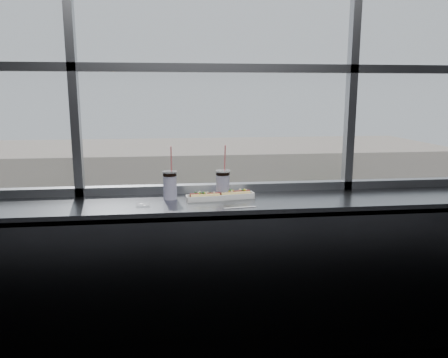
{
  "coord_description": "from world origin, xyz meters",
  "views": [
    {
      "loc": [
        -0.34,
        -1.67,
        1.82
      ],
      "look_at": [
        0.01,
        1.23,
        1.25
      ],
      "focal_mm": 35.0,
      "sensor_mm": 36.0,
      "label": 1
    }
  ],
  "objects": [
    {
      "name": "car_near_c",
      "position": [
        -1.55,
        17.5,
        -9.86
      ],
      "size": [
        3.54,
        6.8,
        2.17
      ],
      "primitive_type": "imported",
      "rotation": [
        0.0,
        0.0,
        1.44
      ],
      "color": "#954117",
      "rests_on": "street_asphalt"
    },
    {
      "name": "street_asphalt",
      "position": [
        0.0,
        21.5,
        -10.97
      ],
      "size": [
        80.0,
        10.0,
        0.06
      ],
      "primitive_type": "cube",
      "color": "black",
      "rests_on": "plaza_ground"
    },
    {
      "name": "tree_left",
      "position": [
        -9.78,
        29.5,
        -7.77
      ],
      "size": [
        3.05,
        3.05,
        4.76
      ],
      "color": "#47382B",
      "rests_on": "far_sidewalk"
    },
    {
      "name": "counter",
      "position": [
        0.0,
        1.23,
        1.07
      ],
      "size": [
        6.0,
        0.55,
        0.06
      ],
      "primitive_type": "cube",
      "color": "slate",
      "rests_on": "ground"
    },
    {
      "name": "car_far_c",
      "position": [
        13.06,
        25.5,
        -9.97
      ],
      "size": [
        3.08,
        6.06,
        1.94
      ],
      "primitive_type": "imported",
      "rotation": [
        0.0,
        0.0,
        1.46
      ],
      "color": "#AAAE98",
      "rests_on": "street_asphalt"
    },
    {
      "name": "pedestrian_d",
      "position": [
        10.11,
        28.94,
        -9.83
      ],
      "size": [
        1.01,
        0.75,
        2.26
      ],
      "primitive_type": "imported",
      "color": "#66605B",
      "rests_on": "far_sidewalk"
    },
    {
      "name": "wall_back_lower",
      "position": [
        0.0,
        1.5,
        0.55
      ],
      "size": [
        6.0,
        0.0,
        6.0
      ],
      "primitive_type": "plane",
      "rotation": [
        1.57,
        0.0,
        0.0
      ],
      "color": "black",
      "rests_on": "ground"
    },
    {
      "name": "plaza_ground",
      "position": [
        0.0,
        45.0,
        -11.0
      ],
      "size": [
        120.0,
        120.0,
        0.0
      ],
      "primitive_type": "plane",
      "color": "#B6B5B3",
      "rests_on": "ground"
    },
    {
      "name": "tree_right",
      "position": [
        11.56,
        29.5,
        -7.17
      ],
      "size": [
        3.61,
        3.61,
        5.65
      ],
      "color": "#47382B",
      "rests_on": "far_sidewalk"
    },
    {
      "name": "hotdog_tray_left",
      "position": [
        -0.12,
        1.24,
        1.13
      ],
      "size": [
        0.26,
        0.1,
        0.06
      ],
      "rotation": [
        0.0,
        0.0,
        0.07
      ],
      "color": "white",
      "rests_on": "counter"
    },
    {
      "name": "soda_cup_left",
      "position": [
        -0.36,
        1.31,
        1.21
      ],
      "size": [
        0.1,
        0.1,
        0.37
      ],
      "color": "white",
      "rests_on": "counter"
    },
    {
      "name": "pedestrian_c",
      "position": [
        5.91,
        29.38,
        -9.9
      ],
      "size": [
        0.7,
        0.94,
        2.11
      ],
      "primitive_type": "imported",
      "rotation": [
        0.0,
        0.0,
        4.71
      ],
      "color": "#66605B",
      "rests_on": "far_sidewalk"
    },
    {
      "name": "hotdog_tray_right",
      "position": [
        0.09,
        1.27,
        1.13
      ],
      "size": [
        0.28,
        0.12,
        0.07
      ],
      "rotation": [
        0.0,
        0.0,
        0.14
      ],
      "color": "white",
      "rests_on": "counter"
    },
    {
      "name": "car_near_d",
      "position": [
        5.53,
        17.5,
        -9.89
      ],
      "size": [
        3.08,
        6.49,
        2.11
      ],
      "primitive_type": "imported",
      "rotation": [
        0.0,
        0.0,
        1.5
      ],
      "color": "silver",
      "rests_on": "street_asphalt"
    },
    {
      "name": "far_sidewalk",
      "position": [
        0.0,
        29.5,
        -10.98
      ],
      "size": [
        80.0,
        6.0,
        0.04
      ],
      "primitive_type": "cube",
      "color": "#B6B5B3",
      "rests_on": "plaza_ground"
    },
    {
      "name": "window_mullions",
      "position": [
        0.0,
        1.5,
        2.3
      ],
      "size": [
        6.0,
        0.08,
        2.4
      ],
      "primitive_type": null,
      "color": "gray",
      "rests_on": "ground"
    },
    {
      "name": "counter_fascia",
      "position": [
        0.0,
        0.97,
        0.55
      ],
      "size": [
        6.0,
        0.04,
        1.04
      ],
      "primitive_type": "cube",
      "color": "slate",
      "rests_on": "ground"
    },
    {
      "name": "car_far_a",
      "position": [
        -9.05,
        25.5,
        -9.92
      ],
      "size": [
        3.15,
        6.36,
        2.04
      ],
      "primitive_type": "imported",
      "rotation": [
        0.0,
        0.0,
        1.67
      ],
      "color": "black",
      "rests_on": "street_asphalt"
    },
    {
      "name": "soda_cup_right",
      "position": [
        0.01,
        1.29,
        1.21
      ],
      "size": [
        0.1,
        0.1,
        0.38
      ],
      "color": "white",
      "rests_on": "counter"
    },
    {
      "name": "wrapper",
      "position": [
        -0.53,
        1.13,
        1.11
      ],
      "size": [
        0.1,
        0.07,
        0.02
      ],
      "primitive_type": "ellipsoid",
      "color": "silver",
      "rests_on": "counter"
    },
    {
      "name": "window_glass",
      "position": [
        0.0,
        1.52,
        2.3
      ],
      "size": [
        6.0,
        0.0,
        6.0
      ],
      "primitive_type": "plane",
      "rotation": [
        1.57,
        0.0,
        0.0
      ],
      "color": "silver",
      "rests_on": "ground"
    },
    {
      "name": "far_building",
      "position": [
        0.0,
        39.5,
        -7.0
      ],
      "size": [
        50.0,
        14.0,
        8.0
      ],
      "primitive_type": "cube",
      "color": "#BAA998",
      "rests_on": "plaza_ground"
    },
    {
      "name": "car_near_b",
      "position": [
        -7.34,
        17.5,
        -9.78
      ],
      "size": [
        3.02,
        7.03,
        2.33
      ],
      "primitive_type": "imported",
      "rotation": [
        0.0,
        0.0,
        1.56
      ],
      "color": "black",
      "rests_on": "street_asphalt"
    },
    {
      "name": "tree_center",
      "position": [
        2.19,
        29.5,
        -7.45
      ],
      "size": [
        3.35,
        3.35,
        5.24
      ],
      "color": "#47382B",
      "rests_on": "far_sidewalk"
    },
    {
      "name": "loose_straw",
      "position": [
        0.09,
        1.01,
        1.1
      ],
      "size": [
        0.21,
        0.03,
        0.01
      ],
      "primitive_type": "cylinder",
      "rotation": [
        0.0,
        1.57,
        0.11
      ],
      "color": "white",
      "rests_on": "counter"
    }
  ]
}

